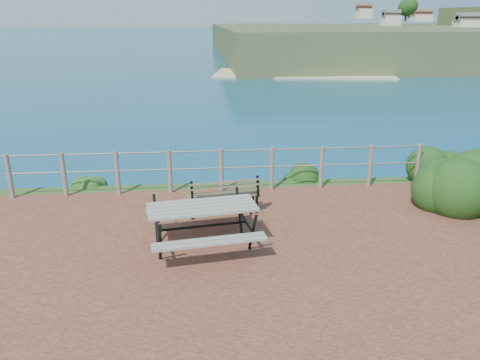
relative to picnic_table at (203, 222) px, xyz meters
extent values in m
cube|color=brown|center=(0.46, -0.62, -0.49)|extent=(10.00, 7.00, 0.12)
plane|color=#146B78|center=(0.46, 199.38, -0.49)|extent=(1200.00, 1200.00, 0.00)
cylinder|color=#6B5B4C|center=(-4.14, 2.73, 0.03)|extent=(0.10, 0.10, 1.00)
cylinder|color=#6B5B4C|center=(-2.99, 2.73, 0.03)|extent=(0.10, 0.10, 1.00)
cylinder|color=#6B5B4C|center=(-1.84, 2.73, 0.03)|extent=(0.10, 0.10, 1.00)
cylinder|color=#6B5B4C|center=(-0.69, 2.73, 0.03)|extent=(0.10, 0.10, 1.00)
cylinder|color=#6B5B4C|center=(0.46, 2.73, 0.03)|extent=(0.10, 0.10, 1.00)
cylinder|color=#6B5B4C|center=(1.61, 2.73, 0.03)|extent=(0.10, 0.10, 1.00)
cylinder|color=#6B5B4C|center=(2.76, 2.73, 0.03)|extent=(0.10, 0.10, 1.00)
cylinder|color=#6B5B4C|center=(3.91, 2.73, 0.03)|extent=(0.10, 0.10, 1.00)
cylinder|color=#6B5B4C|center=(5.06, 2.73, 0.03)|extent=(0.10, 0.10, 1.00)
cylinder|color=slate|center=(0.46, 2.73, 0.48)|extent=(9.40, 0.04, 0.04)
cylinder|color=slate|center=(0.46, 2.73, 0.08)|extent=(9.40, 0.04, 0.04)
cube|color=gray|center=(0.00, 0.00, 0.28)|extent=(1.90, 1.01, 0.04)
cube|color=gray|center=(0.00, 0.00, -0.03)|extent=(1.83, 0.53, 0.04)
cube|color=gray|center=(0.00, 0.00, -0.03)|extent=(1.83, 0.53, 0.04)
cylinder|color=black|center=(0.00, 0.00, -0.08)|extent=(1.55, 0.28, 0.04)
cube|color=brown|center=(0.43, 1.44, -0.08)|extent=(1.46, 0.59, 0.03)
cube|color=brown|center=(0.43, 1.44, 0.17)|extent=(1.42, 0.35, 0.32)
cube|color=black|center=(0.43, 1.44, -0.27)|extent=(0.05, 0.06, 0.39)
cube|color=black|center=(0.43, 1.44, -0.27)|extent=(0.05, 0.06, 0.39)
cube|color=black|center=(0.43, 1.44, -0.27)|extent=(0.05, 0.06, 0.39)
cube|color=black|center=(0.43, 1.44, -0.27)|extent=(0.05, 0.06, 0.39)
ellipsoid|color=#1A3C12|center=(5.32, 1.46, -0.49)|extent=(1.38, 1.38, 1.96)
ellipsoid|color=#1A3C12|center=(5.76, 3.08, -0.49)|extent=(0.99, 0.99, 1.41)
ellipsoid|color=#244A1B|center=(-2.65, 3.53, -0.49)|extent=(0.66, 0.66, 0.36)
ellipsoid|color=#1A3C12|center=(2.45, 3.29, -0.49)|extent=(0.80, 0.80, 0.55)
camera|label=1|loc=(-0.02, -7.28, 3.29)|focal=35.00mm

